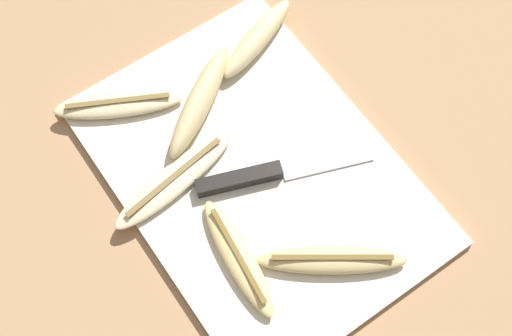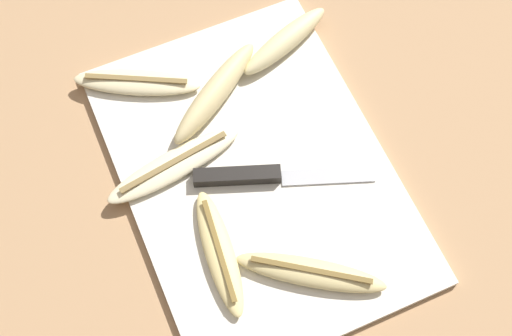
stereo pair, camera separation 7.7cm
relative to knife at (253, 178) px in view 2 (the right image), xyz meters
name	(u,v)px [view 2 (the right image)]	position (x,y,z in m)	size (l,w,h in m)	color
ground_plane	(256,175)	(-0.01, 0.01, -0.02)	(4.00, 4.00, 0.00)	tan
cutting_board	(256,173)	(-0.01, 0.01, -0.01)	(0.48, 0.34, 0.01)	silver
knife	(253,178)	(0.00, 0.00, 0.00)	(0.10, 0.23, 0.02)	black
banana_spotted_left	(311,273)	(0.15, 0.01, 0.00)	(0.14, 0.17, 0.02)	#DBC684
banana_mellow_near	(215,93)	(-0.13, 0.00, 0.01)	(0.13, 0.17, 0.04)	beige
banana_bright_far	(174,165)	(-0.06, -0.09, 0.00)	(0.07, 0.20, 0.02)	beige
banana_golden_short	(219,252)	(0.08, -0.08, 0.00)	(0.17, 0.05, 0.02)	#EDD689
banana_soft_right	(285,41)	(-0.17, 0.12, 0.01)	(0.09, 0.16, 0.03)	beige
banana_cream_curved	(137,82)	(-0.20, -0.09, 0.00)	(0.12, 0.18, 0.02)	beige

